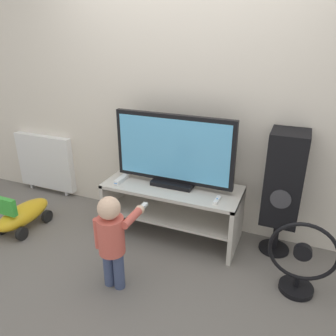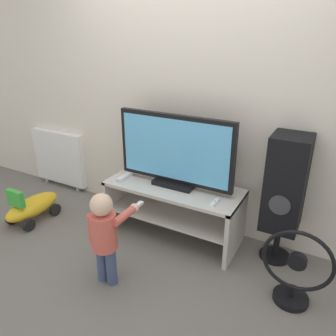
{
  "view_description": "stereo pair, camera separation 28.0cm",
  "coord_description": "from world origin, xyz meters",
  "px_view_note": "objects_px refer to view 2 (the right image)",
  "views": [
    {
      "loc": [
        0.99,
        -2.23,
        1.82
      ],
      "look_at": [
        0.0,
        0.15,
        0.73
      ],
      "focal_mm": 35.0,
      "sensor_mm": 36.0,
      "label": 1
    },
    {
      "loc": [
        1.25,
        -2.11,
        1.82
      ],
      "look_at": [
        0.0,
        0.15,
        0.73
      ],
      "focal_mm": 35.0,
      "sensor_mm": 36.0,
      "label": 2
    }
  ],
  "objects_px": {
    "speaker_tower": "(285,185)",
    "radiator": "(59,158)",
    "ride_on_toy": "(32,207)",
    "remote_primary": "(215,203)",
    "television": "(175,152)",
    "child": "(105,232)",
    "game_console": "(124,177)",
    "floor_fan": "(295,271)"
  },
  "relations": [
    {
      "from": "child",
      "to": "speaker_tower",
      "type": "distance_m",
      "value": 1.44
    },
    {
      "from": "television",
      "to": "child",
      "type": "relative_size",
      "value": 1.42
    },
    {
      "from": "television",
      "to": "child",
      "type": "bearing_deg",
      "value": -100.02
    },
    {
      "from": "child",
      "to": "game_console",
      "type": "bearing_deg",
      "value": 115.14
    },
    {
      "from": "ride_on_toy",
      "to": "speaker_tower",
      "type": "bearing_deg",
      "value": 14.35
    },
    {
      "from": "game_console",
      "to": "floor_fan",
      "type": "relative_size",
      "value": 0.34
    },
    {
      "from": "speaker_tower",
      "to": "radiator",
      "type": "bearing_deg",
      "value": 177.04
    },
    {
      "from": "radiator",
      "to": "game_console",
      "type": "bearing_deg",
      "value": -15.9
    },
    {
      "from": "game_console",
      "to": "child",
      "type": "distance_m",
      "value": 0.79
    },
    {
      "from": "remote_primary",
      "to": "speaker_tower",
      "type": "xyz_separation_m",
      "value": [
        0.49,
        0.26,
        0.16
      ]
    },
    {
      "from": "speaker_tower",
      "to": "floor_fan",
      "type": "xyz_separation_m",
      "value": [
        0.21,
        -0.45,
        -0.42
      ]
    },
    {
      "from": "game_console",
      "to": "ride_on_toy",
      "type": "relative_size",
      "value": 0.33
    },
    {
      "from": "remote_primary",
      "to": "floor_fan",
      "type": "relative_size",
      "value": 0.22
    },
    {
      "from": "floor_fan",
      "to": "speaker_tower",
      "type": "bearing_deg",
      "value": 114.81
    },
    {
      "from": "child",
      "to": "ride_on_toy",
      "type": "xyz_separation_m",
      "value": [
        -1.24,
        0.33,
        -0.3
      ]
    },
    {
      "from": "floor_fan",
      "to": "radiator",
      "type": "relative_size",
      "value": 0.78
    },
    {
      "from": "remote_primary",
      "to": "ride_on_toy",
      "type": "bearing_deg",
      "value": -169.54
    },
    {
      "from": "remote_primary",
      "to": "speaker_tower",
      "type": "distance_m",
      "value": 0.57
    },
    {
      "from": "remote_primary",
      "to": "television",
      "type": "bearing_deg",
      "value": 161.38
    },
    {
      "from": "game_console",
      "to": "ride_on_toy",
      "type": "bearing_deg",
      "value": -157.44
    },
    {
      "from": "floor_fan",
      "to": "television",
      "type": "bearing_deg",
      "value": 163.0
    },
    {
      "from": "floor_fan",
      "to": "ride_on_toy",
      "type": "xyz_separation_m",
      "value": [
        -2.54,
        -0.14,
        -0.11
      ]
    },
    {
      "from": "radiator",
      "to": "television",
      "type": "bearing_deg",
      "value": -7.97
    },
    {
      "from": "remote_primary",
      "to": "radiator",
      "type": "relative_size",
      "value": 0.17
    },
    {
      "from": "floor_fan",
      "to": "ride_on_toy",
      "type": "height_order",
      "value": "floor_fan"
    },
    {
      "from": "remote_primary",
      "to": "radiator",
      "type": "height_order",
      "value": "radiator"
    },
    {
      "from": "speaker_tower",
      "to": "radiator",
      "type": "xyz_separation_m",
      "value": [
        -2.66,
        0.14,
        -0.31
      ]
    },
    {
      "from": "ride_on_toy",
      "to": "radiator",
      "type": "height_order",
      "value": "radiator"
    },
    {
      "from": "remote_primary",
      "to": "floor_fan",
      "type": "xyz_separation_m",
      "value": [
        0.7,
        -0.2,
        -0.26
      ]
    },
    {
      "from": "child",
      "to": "ride_on_toy",
      "type": "relative_size",
      "value": 1.25
    },
    {
      "from": "remote_primary",
      "to": "radiator",
      "type": "xyz_separation_m",
      "value": [
        -2.17,
        0.39,
        -0.15
      ]
    },
    {
      "from": "speaker_tower",
      "to": "radiator",
      "type": "distance_m",
      "value": 2.68
    },
    {
      "from": "ride_on_toy",
      "to": "radiator",
      "type": "bearing_deg",
      "value": 114.45
    },
    {
      "from": "child",
      "to": "speaker_tower",
      "type": "relative_size",
      "value": 0.69
    },
    {
      "from": "speaker_tower",
      "to": "radiator",
      "type": "relative_size",
      "value": 1.45
    },
    {
      "from": "game_console",
      "to": "remote_primary",
      "type": "xyz_separation_m",
      "value": [
        0.93,
        -0.04,
        -0.01
      ]
    },
    {
      "from": "child",
      "to": "radiator",
      "type": "xyz_separation_m",
      "value": [
        -1.58,
        1.07,
        -0.07
      ]
    },
    {
      "from": "speaker_tower",
      "to": "television",
      "type": "bearing_deg",
      "value": -173.67
    },
    {
      "from": "game_console",
      "to": "television",
      "type": "bearing_deg",
      "value": 13.27
    },
    {
      "from": "remote_primary",
      "to": "child",
      "type": "bearing_deg",
      "value": -131.53
    },
    {
      "from": "television",
      "to": "speaker_tower",
      "type": "relative_size",
      "value": 0.99
    },
    {
      "from": "speaker_tower",
      "to": "ride_on_toy",
      "type": "xyz_separation_m",
      "value": [
        -2.33,
        -0.6,
        -0.53
      ]
    }
  ]
}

